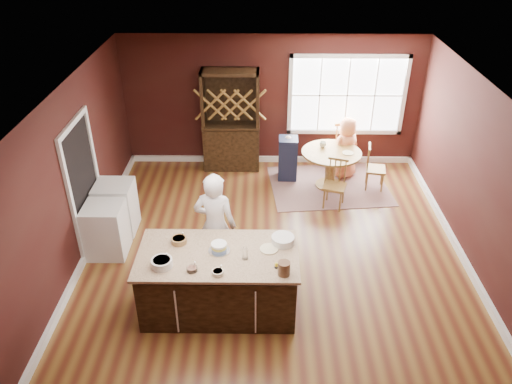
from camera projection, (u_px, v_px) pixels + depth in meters
room_shell at (276, 190)px, 7.09m from camera, size 7.00×7.00×7.00m
window at (347, 95)px, 9.97m from camera, size 2.36×0.10×1.66m
doorway at (85, 187)px, 7.80m from camera, size 0.08×1.26×2.13m
kitchen_island at (219, 282)px, 6.77m from camera, size 2.12×1.11×0.92m
dining_table at (331, 162)px, 9.59m from camera, size 1.14×1.14×0.75m
baker at (215, 226)px, 7.19m from camera, size 0.68×0.51×1.70m
layer_cake at (219, 247)px, 6.55m from camera, size 0.29×0.29×0.12m
bowl_blue at (162, 263)px, 6.28m from camera, size 0.27×0.27×0.10m
bowl_yellow at (179, 240)px, 6.71m from camera, size 0.21×0.21×0.08m
bowl_pink at (192, 269)px, 6.22m from camera, size 0.14×0.14×0.05m
bowl_olive at (218, 273)px, 6.16m from camera, size 0.15×0.15×0.06m
drinking_glass at (245, 254)px, 6.39m from camera, size 0.08×0.08×0.17m
dinner_plate at (269, 249)px, 6.60m from camera, size 0.25×0.25×0.02m
white_tub at (283, 240)px, 6.70m from camera, size 0.31×0.31×0.11m
stoneware_crock at (284, 268)px, 6.13m from camera, size 0.15×0.15×0.18m
toy_figurine at (276, 265)px, 6.26m from camera, size 0.05×0.05×0.08m
rug at (329, 186)px, 9.86m from camera, size 2.43×1.97×0.01m
chair_east at (376, 167)px, 9.56m from camera, size 0.42×0.44×0.91m
chair_south at (335, 184)px, 8.99m from camera, size 0.49×0.47×0.93m
chair_north at (340, 143)px, 10.30m from camera, size 0.54×0.52×1.08m
seated_woman at (346, 148)px, 9.90m from camera, size 0.73×0.66×1.25m
high_chair at (288, 158)px, 9.90m from camera, size 0.38×0.38×0.92m
toddler at (291, 141)px, 9.75m from camera, size 0.18×0.14×0.26m
table_plate at (348, 153)px, 9.42m from camera, size 0.21×0.21×0.02m
table_cup at (323, 145)px, 9.63m from camera, size 0.15×0.15×0.10m
hutch at (231, 121)px, 10.01m from camera, size 1.14×0.47×2.08m
washer at (106, 230)px, 7.83m from camera, size 0.60×0.58×0.87m
dryer at (116, 207)px, 8.37m from camera, size 0.61×0.59×0.89m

